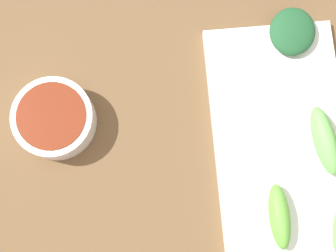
{
  "coord_description": "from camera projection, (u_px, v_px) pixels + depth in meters",
  "views": [
    {
      "loc": [
        -0.01,
        -0.11,
        0.62
      ],
      "look_at": [
        -0.0,
        -0.0,
        0.05
      ],
      "focal_mm": 51.14,
      "sensor_mm": 36.0,
      "label": 1
    }
  ],
  "objects": [
    {
      "name": "serving_plate",
      "position": [
        280.0,
        138.0,
        0.61
      ],
      "size": [
        0.17,
        0.3,
        0.01
      ],
      "primitive_type": "cube",
      "color": "white",
      "rests_on": "tabletop"
    },
    {
      "name": "sauce_bowl",
      "position": [
        54.0,
        119.0,
        0.59
      ],
      "size": [
        0.1,
        0.1,
        0.04
      ],
      "color": "white",
      "rests_on": "tabletop"
    },
    {
      "name": "broccoli_stalk_0",
      "position": [
        325.0,
        141.0,
        0.58
      ],
      "size": [
        0.04,
        0.09,
        0.03
      ],
      "primitive_type": "ellipsoid",
      "rotation": [
        0.0,
        0.0,
        0.13
      ],
      "color": "#6BB758",
      "rests_on": "serving_plate"
    },
    {
      "name": "tabletop",
      "position": [
        168.0,
        129.0,
        0.62
      ],
      "size": [
        2.1,
        2.1,
        0.02
      ],
      "primitive_type": "cube",
      "color": "brown",
      "rests_on": "ground"
    },
    {
      "name": "broccoli_leafy_3",
      "position": [
        292.0,
        31.0,
        0.61
      ],
      "size": [
        0.08,
        0.08,
        0.02
      ],
      "primitive_type": "ellipsoid",
      "rotation": [
        0.0,
        0.0,
        -0.35
      ],
      "color": "#21562F",
      "rests_on": "serving_plate"
    },
    {
      "name": "broccoli_stalk_2",
      "position": [
        279.0,
        217.0,
        0.57
      ],
      "size": [
        0.02,
        0.08,
        0.03
      ],
      "primitive_type": "ellipsoid",
      "rotation": [
        0.0,
        0.0,
        -0.0
      ],
      "color": "#62AC3D",
      "rests_on": "serving_plate"
    }
  ]
}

